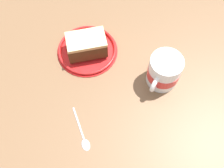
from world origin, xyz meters
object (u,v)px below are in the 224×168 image
small_plate (87,50)px  cake_slice (87,45)px  tea_mug (164,71)px  teaspoon (83,138)px

small_plate → cake_slice: cake_slice is taller
small_plate → tea_mug: size_ratio=1.58×
small_plate → cake_slice: (0.23, -0.13, 2.71)cm
tea_mug → teaspoon: bearing=-93.3°
small_plate → tea_mug: (20.42, 8.97, 3.93)cm
small_plate → teaspoon: size_ratio=1.51×
tea_mug → teaspoon: (-1.51, -25.85, -4.25)cm
cake_slice → teaspoon: bearing=-41.9°
small_plate → cake_slice: size_ratio=1.35×
small_plate → tea_mug: 22.65cm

